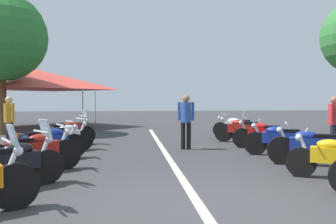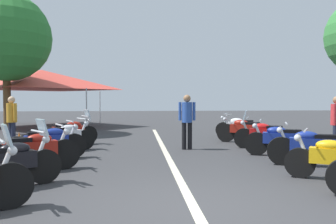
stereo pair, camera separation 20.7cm
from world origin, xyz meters
The scene contains 18 objects.
ground_plane centered at (0.00, 0.00, 0.00)m, with size 80.00×80.00×0.00m, color #38383A.
lane_centre_stripe centered at (4.16, 0.00, 0.00)m, with size 16.86×0.16×0.01m, color beige.
motorcycle_left_row_1 centered at (1.32, 3.10, 0.47)m, with size 1.31×1.71×1.21m.
motorcycle_left_row_2 centered at (2.70, 3.09, 0.47)m, with size 1.09×1.94×1.02m.
motorcycle_left_row_3 centered at (4.17, 3.14, 0.46)m, with size 1.06×1.91×1.01m.
motorcycle_left_row_4 centered at (5.58, 3.03, 0.45)m, with size 1.22×1.75×0.99m.
motorcycle_left_row_5 centered at (6.94, 3.13, 0.47)m, with size 1.12×1.83×1.21m.
motorcycle_right_row_2 centered at (2.77, -3.27, 0.47)m, with size 0.99×2.04×1.02m.
motorcycle_right_row_3 centered at (4.19, -3.14, 0.46)m, with size 1.01×1.96×1.01m.
motorcycle_right_row_4 centered at (5.57, -3.20, 0.47)m, with size 1.00×1.94×1.21m.
motorcycle_right_row_5 centered at (7.06, -3.02, 0.47)m, with size 1.22×1.91×1.02m.
motorcycle_right_row_6 centered at (8.48, -3.28, 0.46)m, with size 1.11×1.89×1.00m.
traffic_cone_0 centered at (5.48, 4.28, 0.29)m, with size 0.36×0.36×0.61m.
bystander_0 centered at (5.72, -0.71, 1.00)m, with size 0.32×0.53×1.71m.
bystander_1 centered at (4.59, -4.93, 0.97)m, with size 0.39×0.41×1.66m.
bystander_2 centered at (6.63, 4.89, 0.97)m, with size 0.40×0.40×1.66m.
roadside_tree_0 centered at (10.91, 6.62, 4.30)m, with size 3.92×3.92×6.28m.
event_tent centered at (14.73, 6.17, 2.65)m, with size 6.41×6.41×3.20m.
Camera 1 is at (-4.77, 1.01, 1.58)m, focal length 36.34 mm.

